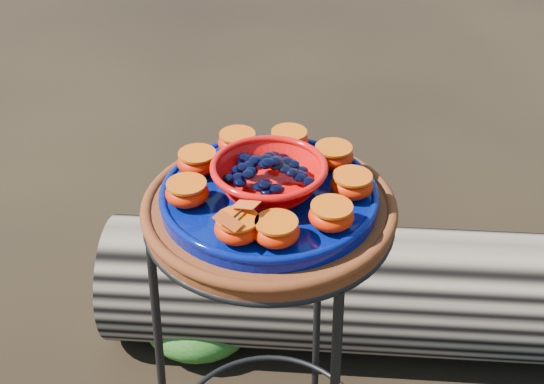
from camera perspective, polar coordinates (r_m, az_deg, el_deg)
The scene contains 18 objects.
plant_stand at distance 1.34m, azimuth -0.21°, elevation -14.32°, with size 0.44×0.44×0.70m, color black, non-canonical shape.
terracotta_saucer at distance 1.09m, azimuth -0.24°, elevation -1.56°, with size 0.40×0.40×0.03m, color #62270A.
cobalt_plate at distance 1.07m, azimuth -0.25°, elevation -0.38°, with size 0.34×0.34×0.02m, color #050040.
red_bowl at distance 1.05m, azimuth -0.25°, elevation 1.19°, with size 0.17×0.17×0.05m, color red, non-canonical shape.
glass_gems at distance 1.03m, azimuth -0.26°, elevation 2.81°, with size 0.13×0.13×0.02m, color black, non-canonical shape.
orange_half_0 at distance 0.96m, azimuth -2.89°, elevation -3.05°, with size 0.07×0.07×0.04m, color red.
orange_half_1 at distance 0.95m, azimuth 0.36°, elevation -3.32°, with size 0.07×0.07×0.04m, color red.
orange_half_2 at distance 0.99m, azimuth 4.98°, elevation -1.99°, with size 0.07×0.07×0.04m, color red.
orange_half_3 at distance 1.05m, azimuth 6.69°, elevation 0.58°, with size 0.07×0.07×0.04m, color red.
orange_half_4 at distance 1.12m, azimuth 5.15°, elevation 3.00°, with size 0.07×0.07×0.04m, color red.
orange_half_5 at distance 1.16m, azimuth 1.44°, elevation 4.32°, with size 0.07×0.07×0.04m, color red.
orange_half_6 at distance 1.16m, azimuth -2.90°, elevation 4.13°, with size 0.07×0.07×0.04m, color red.
orange_half_7 at distance 1.11m, azimuth -6.24°, elevation 2.50°, with size 0.07×0.07×0.04m, color red.
orange_half_8 at distance 1.04m, azimuth -7.11°, elevation -0.06°, with size 0.07×0.07×0.04m, color red.
butterfly at distance 0.94m, azimuth -2.93°, elevation -1.83°, with size 0.08×0.05×0.01m, color #CA3F0F, non-canonical shape.
driftwood_log at distance 1.81m, azimuth 14.72°, elevation -8.20°, with size 1.75×0.46×0.33m, color black, non-canonical shape.
foliage_left at distance 1.83m, azimuth -6.06°, elevation -10.18°, with size 0.30×0.30×0.15m, color #184017.
foliage_back at distance 1.87m, azimuth 0.98°, elevation -8.63°, with size 0.31×0.31×0.15m, color #184017.
Camera 1 is at (0.43, -0.77, 1.36)m, focal length 45.00 mm.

